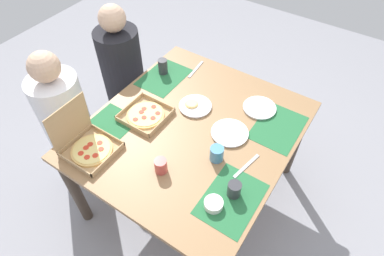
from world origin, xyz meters
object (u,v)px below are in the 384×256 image
cup_dark (163,66)px  diner_right_seat (125,81)px  pizza_box_corner_left (87,144)px  plate_near_right (195,106)px  plate_far_right (230,133)px  diner_left_seat (69,127)px  condiment_bowl (214,204)px  cup_clear_left (217,154)px  plate_near_left (259,108)px  pizza_box_corner_right (146,115)px  cup_spare (234,189)px  cup_clear_right (161,166)px

cup_dark → diner_right_seat: 0.47m
pizza_box_corner_left → plate_near_right: (0.62, -0.31, -0.04)m
plate_far_right → diner_right_seat: diner_right_seat is taller
cup_dark → diner_left_seat: (-0.62, 0.38, -0.29)m
condiment_bowl → diner_right_seat: size_ratio=0.08×
plate_near_right → cup_dark: bearing=66.0°
cup_clear_left → condiment_bowl: (-0.26, -0.14, -0.02)m
plate_near_left → cup_dark: size_ratio=1.94×
pizza_box_corner_right → plate_near_right: size_ratio=1.27×
cup_spare → plate_near_right: bearing=50.4°
cup_clear_left → plate_near_left: bearing=-3.3°
plate_near_left → plate_far_right: 0.29m
pizza_box_corner_right → diner_left_seat: size_ratio=0.24×
pizza_box_corner_left → cup_clear_left: (0.34, -0.64, -0.00)m
cup_clear_right → diner_left_seat: (0.06, 0.87, -0.28)m
plate_far_right → cup_dark: size_ratio=2.05×
pizza_box_corner_left → pizza_box_corner_right: 0.40m
pizza_box_corner_left → diner_left_seat: (0.17, 0.44, -0.28)m
plate_near_right → cup_clear_left: (-0.28, -0.32, 0.03)m
cup_clear_right → cup_spare: (0.09, -0.39, 0.00)m
cup_clear_right → diner_left_seat: size_ratio=0.08×
condiment_bowl → diner_right_seat: bearing=61.3°
pizza_box_corner_right → condiment_bowl: condiment_bowl is taller
condiment_bowl → diner_left_seat: size_ratio=0.09×
cup_clear_right → diner_left_seat: bearing=86.4°
plate_near_left → cup_spare: size_ratio=2.41×
cup_clear_right → diner_left_seat: diner_left_seat is taller
plate_far_right → cup_spare: (-0.34, -0.21, 0.04)m
cup_dark → plate_near_left: bearing=-86.6°
cup_clear_left → cup_clear_right: bearing=138.4°
plate_far_right → cup_clear_right: 0.47m
pizza_box_corner_left → plate_near_right: bearing=-26.9°
plate_far_right → diner_right_seat: bearing=78.8°
cup_dark → condiment_bowl: bearing=-130.0°
condiment_bowl → cup_dark: bearing=50.0°
pizza_box_corner_left → plate_far_right: 0.82m
plate_far_right → cup_clear_right: cup_clear_right is taller
cup_clear_right → condiment_bowl: size_ratio=0.90×
plate_near_right → cup_spare: size_ratio=2.39×
pizza_box_corner_right → cup_clear_right: cup_clear_right is taller
diner_left_seat → diner_right_seat: bearing=0.0°
pizza_box_corner_left → cup_spare: size_ratio=3.42×
pizza_box_corner_left → plate_far_right: bearing=-48.3°
cup_clear_left → diner_left_seat: size_ratio=0.08×
plate_far_right → cup_spare: cup_spare is taller
plate_near_left → cup_clear_right: (-0.72, 0.23, 0.04)m
plate_near_right → cup_dark: (0.17, 0.38, 0.04)m
plate_near_right → diner_right_seat: 0.80m
cup_dark → condiment_bowl: size_ratio=1.14×
pizza_box_corner_left → cup_clear_left: 0.72m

